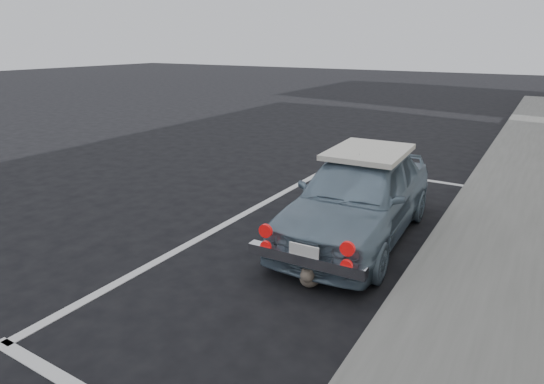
# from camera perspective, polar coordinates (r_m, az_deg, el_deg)

# --- Properties ---
(ground) EXTENTS (80.00, 80.00, 0.00)m
(ground) POSITION_cam_1_polar(r_m,az_deg,el_deg) (4.38, -18.58, -18.06)
(ground) COLOR black
(ground) RESTS_ON ground
(pline_front) EXTENTS (3.00, 0.12, 0.01)m
(pline_front) POSITION_cam_1_polar(r_m,az_deg,el_deg) (9.31, 15.40, 1.96)
(pline_front) COLOR silver
(pline_front) RESTS_ON ground
(pline_side) EXTENTS (0.12, 7.00, 0.01)m
(pline_side) POSITION_cam_1_polar(r_m,az_deg,el_deg) (6.86, -4.53, -3.32)
(pline_side) COLOR silver
(pline_side) RESTS_ON ground
(retro_coupe) EXTENTS (1.54, 3.51, 1.17)m
(retro_coupe) POSITION_cam_1_polar(r_m,az_deg,el_deg) (6.15, 10.78, -0.34)
(retro_coupe) COLOR #728B9E
(retro_coupe) RESTS_ON ground
(cat) EXTENTS (0.33, 0.55, 0.30)m
(cat) POSITION_cam_1_polar(r_m,az_deg,el_deg) (5.02, 4.85, -10.21)
(cat) COLOR #706156
(cat) RESTS_ON ground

